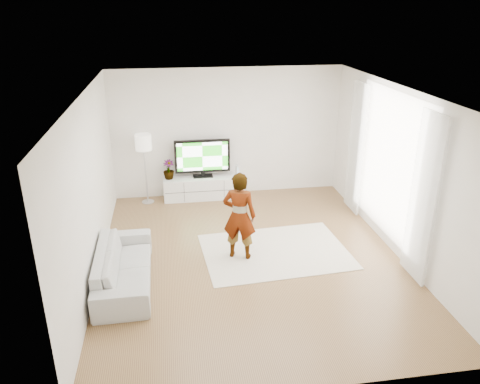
{
  "coord_description": "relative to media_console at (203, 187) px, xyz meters",
  "views": [
    {
      "loc": [
        -1.25,
        -6.87,
        4.05
      ],
      "look_at": [
        -0.12,
        0.4,
        1.05
      ],
      "focal_mm": 35.0,
      "sensor_mm": 36.0,
      "label": 1
    }
  ],
  "objects": [
    {
      "name": "floor",
      "position": [
        0.58,
        -2.76,
        -0.24
      ],
      "size": [
        6.0,
        6.0,
        0.0
      ],
      "primitive_type": "plane",
      "color": "olive",
      "rests_on": "ground"
    },
    {
      "name": "ceiling",
      "position": [
        0.58,
        -2.76,
        2.56
      ],
      "size": [
        6.0,
        6.0,
        0.0
      ],
      "primitive_type": "plane",
      "color": "white",
      "rests_on": "wall_back"
    },
    {
      "name": "wall_left",
      "position": [
        -1.92,
        -2.76,
        1.16
      ],
      "size": [
        0.02,
        6.0,
        2.8
      ],
      "primitive_type": "cube",
      "color": "white",
      "rests_on": "floor"
    },
    {
      "name": "wall_right",
      "position": [
        3.08,
        -2.76,
        1.16
      ],
      "size": [
        0.02,
        6.0,
        2.8
      ],
      "primitive_type": "cube",
      "color": "white",
      "rests_on": "floor"
    },
    {
      "name": "wall_back",
      "position": [
        0.58,
        0.24,
        1.16
      ],
      "size": [
        5.0,
        0.02,
        2.8
      ],
      "primitive_type": "cube",
      "color": "white",
      "rests_on": "floor"
    },
    {
      "name": "wall_front",
      "position": [
        0.58,
        -5.76,
        1.16
      ],
      "size": [
        5.0,
        0.02,
        2.8
      ],
      "primitive_type": "cube",
      "color": "white",
      "rests_on": "floor"
    },
    {
      "name": "window",
      "position": [
        3.06,
        -2.46,
        1.21
      ],
      "size": [
        0.01,
        2.6,
        2.5
      ],
      "primitive_type": "cube",
      "color": "white",
      "rests_on": "wall_right"
    },
    {
      "name": "curtain_near",
      "position": [
        2.98,
        -3.76,
        1.11
      ],
      "size": [
        0.04,
        0.7,
        2.6
      ],
      "primitive_type": "cube",
      "color": "white",
      "rests_on": "floor"
    },
    {
      "name": "curtain_far",
      "position": [
        2.98,
        -1.16,
        1.11
      ],
      "size": [
        0.04,
        0.7,
        2.6
      ],
      "primitive_type": "cube",
      "color": "white",
      "rests_on": "floor"
    },
    {
      "name": "media_console",
      "position": [
        0.0,
        0.0,
        0.0
      ],
      "size": [
        1.74,
        0.49,
        0.49
      ],
      "color": "white",
      "rests_on": "floor"
    },
    {
      "name": "television",
      "position": [
        0.0,
        0.03,
        0.7
      ],
      "size": [
        1.2,
        0.24,
        0.83
      ],
      "color": "black",
      "rests_on": "media_console"
    },
    {
      "name": "game_console",
      "position": [
        0.76,
        -0.0,
        0.36
      ],
      "size": [
        0.06,
        0.17,
        0.23
      ],
      "rotation": [
        0.0,
        0.0,
        0.06
      ],
      "color": "white",
      "rests_on": "media_console"
    },
    {
      "name": "potted_plant",
      "position": [
        -0.74,
        0.0,
        0.45
      ],
      "size": [
        0.27,
        0.27,
        0.42
      ],
      "primitive_type": "imported",
      "rotation": [
        0.0,
        0.0,
        0.15
      ],
      "color": "#3F7238",
      "rests_on": "media_console"
    },
    {
      "name": "rug",
      "position": [
        1.04,
        -2.64,
        -0.24
      ],
      "size": [
        2.6,
        1.96,
        0.01
      ],
      "primitive_type": "cube",
      "rotation": [
        0.0,
        0.0,
        0.07
      ],
      "color": "beige",
      "rests_on": "floor"
    },
    {
      "name": "player",
      "position": [
        0.39,
        -2.71,
        0.53
      ],
      "size": [
        0.64,
        0.53,
        1.52
      ],
      "primitive_type": "imported",
      "rotation": [
        0.0,
        0.0,
        2.8
      ],
      "color": "#334772",
      "rests_on": "rug"
    },
    {
      "name": "sofa",
      "position": [
        -1.48,
        -3.23,
        0.05
      ],
      "size": [
        0.82,
        2.04,
        0.59
      ],
      "primitive_type": "imported",
      "rotation": [
        0.0,
        0.0,
        1.58
      ],
      "color": "#ACABA7",
      "rests_on": "floor"
    },
    {
      "name": "floor_lamp",
      "position": [
        -1.22,
        -0.08,
        1.04
      ],
      "size": [
        0.34,
        0.34,
        1.52
      ],
      "color": "silver",
      "rests_on": "floor"
    }
  ]
}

